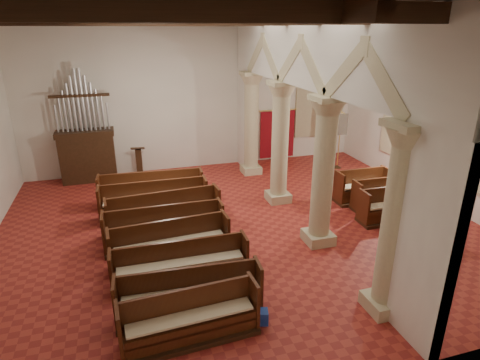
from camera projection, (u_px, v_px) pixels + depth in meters
name	position (u px, v px, depth m)	size (l,w,h in m)	color
floor	(241.00, 227.00, 12.09)	(14.00, 14.00, 0.00)	maroon
ceiling	(241.00, 11.00, 9.96)	(14.00, 14.00, 0.00)	black
wall_back	(198.00, 96.00, 16.39)	(14.00, 0.02, 6.00)	silver
wall_front	(364.00, 226.00, 5.65)	(14.00, 0.02, 6.00)	silver
wall_right	(448.00, 115.00, 12.91)	(0.02, 12.00, 6.00)	silver
ceiling_beams	(241.00, 19.00, 10.02)	(13.80, 11.80, 0.30)	#351E10
arcade	(302.00, 106.00, 11.31)	(0.90, 11.90, 6.00)	tan
window_right_b	(395.00, 123.00, 15.43)	(0.03, 1.00, 2.20)	#39805D
window_back	(309.00, 109.00, 18.01)	(1.00, 0.03, 2.20)	#39805D
pipe_organ	(87.00, 146.00, 15.31)	(2.10, 0.85, 4.40)	#351E10
lectern	(139.00, 164.00, 16.01)	(0.56, 0.58, 1.29)	#3D2013
dossal_curtain	(277.00, 134.00, 17.92)	(1.80, 0.07, 2.17)	maroon
processional_banner	(338.00, 149.00, 16.91)	(0.57, 0.72, 2.52)	#351E10
hymnal_box_a	(261.00, 317.00, 7.95)	(0.29, 0.23, 0.29)	navy
hymnal_box_b	(217.00, 256.00, 10.08)	(0.28, 0.23, 0.28)	navy
hymnal_box_c	(215.00, 242.00, 10.71)	(0.32, 0.26, 0.32)	navy
tube_heater_b	(149.00, 342.00, 7.44)	(0.10, 0.10, 1.01)	silver
nave_pew_0	(191.00, 324.00, 7.60)	(2.67, 0.85, 1.04)	#351E10
nave_pew_1	(190.00, 300.00, 8.29)	(3.02, 0.86, 1.03)	#351E10
nave_pew_2	(181.00, 270.00, 9.34)	(3.16, 0.72, 1.02)	#351E10
nave_pew_3	(171.00, 250.00, 10.10)	(3.03, 0.94, 1.13)	#351E10
nave_pew_4	(165.00, 233.00, 10.94)	(3.22, 0.79, 1.12)	#351E10
nave_pew_5	(165.00, 218.00, 11.81)	(3.34, 0.98, 1.14)	#351E10
nave_pew_6	(155.00, 205.00, 12.64)	(3.35, 0.85, 1.14)	#351E10
nave_pew_7	(152.00, 194.00, 13.52)	(3.48, 0.98, 1.12)	#351E10
aisle_pew_0	(419.00, 228.00, 11.31)	(1.82, 0.72, 0.96)	#351E10
aisle_pew_1	(393.00, 210.00, 12.35)	(2.18, 0.77, 1.08)	#351E10
aisle_pew_2	(379.00, 199.00, 13.15)	(1.80, 0.73, 1.03)	#351E10
aisle_pew_3	(362.00, 191.00, 13.75)	(1.88, 0.76, 1.12)	#351E10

